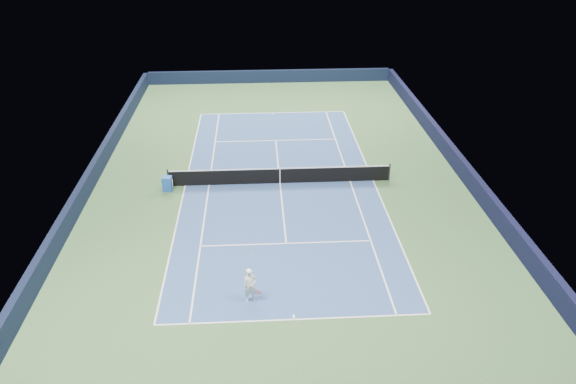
{
  "coord_description": "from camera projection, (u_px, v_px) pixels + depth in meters",
  "views": [
    {
      "loc": [
        -1.26,
        -29.05,
        14.89
      ],
      "look_at": [
        0.29,
        -3.0,
        1.0
      ],
      "focal_mm": 35.0,
      "sensor_mm": 36.0,
      "label": 1
    }
  ],
  "objects": [
    {
      "name": "center_mark_far",
      "position": [
        273.0,
        113.0,
        42.99
      ],
      "size": [
        0.08,
        0.3,
        0.0
      ],
      "primitive_type": "cube",
      "color": "white",
      "rests_on": "ground"
    },
    {
      "name": "sideline_doubles_left",
      "position": [
        185.0,
        186.0,
        32.36
      ],
      "size": [
        0.08,
        23.77,
        0.0
      ],
      "primitive_type": "cube",
      "color": "white",
      "rests_on": "ground"
    },
    {
      "name": "wall_left",
      "position": [
        90.0,
        180.0,
        31.83
      ],
      "size": [
        0.35,
        40.0,
        1.1
      ],
      "primitive_type": "cube",
      "color": "black",
      "rests_on": "ground"
    },
    {
      "name": "center_mark_near",
      "position": [
        294.0,
        317.0,
        22.31
      ],
      "size": [
        0.08,
        0.3,
        0.0
      ],
      "primitive_type": "cube",
      "color": "white",
      "rests_on": "ground"
    },
    {
      "name": "sideline_singles_left",
      "position": [
        209.0,
        185.0,
        32.44
      ],
      "size": [
        0.08,
        23.77,
        0.0
      ],
      "primitive_type": "cube",
      "color": "white",
      "rests_on": "ground"
    },
    {
      "name": "center_service_line",
      "position": [
        280.0,
        183.0,
        32.65
      ],
      "size": [
        0.08,
        12.8,
        0.0
      ],
      "primitive_type": "cube",
      "color": "white",
      "rests_on": "ground"
    },
    {
      "name": "wall_far",
      "position": [
        270.0,
        76.0,
        49.87
      ],
      "size": [
        22.0,
        0.35,
        1.1
      ],
      "primitive_type": "cube",
      "color": "black",
      "rests_on": "ground"
    },
    {
      "name": "sideline_singles_right",
      "position": [
        350.0,
        181.0,
        32.87
      ],
      "size": [
        0.08,
        23.77,
        0.0
      ],
      "primitive_type": "cube",
      "color": "white",
      "rests_on": "ground"
    },
    {
      "name": "service_line_near",
      "position": [
        286.0,
        243.0,
        27.01
      ],
      "size": [
        8.23,
        0.08,
        0.0
      ],
      "primitive_type": "cube",
      "color": "white",
      "rests_on": "ground"
    },
    {
      "name": "tennis_net",
      "position": [
        280.0,
        175.0,
        32.42
      ],
      "size": [
        12.9,
        0.1,
        1.07
      ],
      "color": "black",
      "rests_on": "ground"
    },
    {
      "name": "baseline_near",
      "position": [
        294.0,
        320.0,
        22.18
      ],
      "size": [
        10.97,
        0.08,
        0.0
      ],
      "primitive_type": "cube",
      "color": "white",
      "rests_on": "ground"
    },
    {
      "name": "ground",
      "position": [
        280.0,
        183.0,
        32.66
      ],
      "size": [
        40.0,
        40.0,
        0.0
      ],
      "primitive_type": "plane",
      "color": "#355830",
      "rests_on": "ground"
    },
    {
      "name": "court_surface",
      "position": [
        280.0,
        183.0,
        32.65
      ],
      "size": [
        10.97,
        23.77,
        0.01
      ],
      "primitive_type": "cube",
      "color": "#2D497F",
      "rests_on": "ground"
    },
    {
      "name": "baseline_far",
      "position": [
        273.0,
        113.0,
        43.12
      ],
      "size": [
        10.97,
        0.08,
        0.0
      ],
      "primitive_type": "cube",
      "color": "white",
      "rests_on": "ground"
    },
    {
      "name": "sideline_doubles_right",
      "position": [
        373.0,
        180.0,
        32.94
      ],
      "size": [
        0.08,
        23.77,
        0.0
      ],
      "primitive_type": "cube",
      "color": "white",
      "rests_on": "ground"
    },
    {
      "name": "sponsor_cube",
      "position": [
        167.0,
        184.0,
        31.67
      ],
      "size": [
        0.59,
        0.5,
        0.84
      ],
      "color": "#1C4FAC",
      "rests_on": "ground"
    },
    {
      "name": "tennis_player",
      "position": [
        250.0,
        286.0,
        22.84
      ],
      "size": [
        0.78,
        1.29,
        1.64
      ],
      "color": "white",
      "rests_on": "ground"
    },
    {
      "name": "service_line_far",
      "position": [
        276.0,
        140.0,
        38.29
      ],
      "size": [
        8.23,
        0.08,
        0.0
      ],
      "primitive_type": "cube",
      "color": "white",
      "rests_on": "ground"
    },
    {
      "name": "wall_right",
      "position": [
        464.0,
        170.0,
        32.96
      ],
      "size": [
        0.35,
        40.0,
        1.1
      ],
      "primitive_type": "cube",
      "color": "black",
      "rests_on": "ground"
    }
  ]
}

